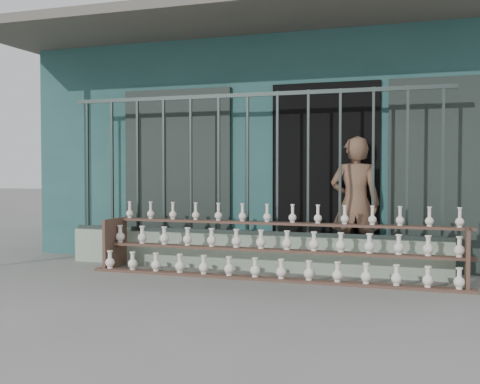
% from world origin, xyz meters
% --- Properties ---
extents(ground, '(60.00, 60.00, 0.00)m').
position_xyz_m(ground, '(0.00, 0.00, 0.00)').
color(ground, slate).
extents(workshop_building, '(7.40, 6.60, 3.21)m').
position_xyz_m(workshop_building, '(0.00, 4.23, 1.62)').
color(workshop_building, '#275251').
rests_on(workshop_building, ground).
extents(parapet_wall, '(5.00, 0.20, 0.45)m').
position_xyz_m(parapet_wall, '(0.00, 1.30, 0.23)').
color(parapet_wall, '#96AD95').
rests_on(parapet_wall, ground).
extents(security_fence, '(5.00, 0.04, 1.80)m').
position_xyz_m(security_fence, '(-0.00, 1.30, 1.35)').
color(security_fence, '#283330').
rests_on(security_fence, parapet_wall).
extents(shelf_rack, '(4.50, 0.68, 0.85)m').
position_xyz_m(shelf_rack, '(0.46, 0.88, 0.36)').
color(shelf_rack, brown).
rests_on(shelf_rack, ground).
extents(elderly_woman, '(0.66, 0.48, 1.69)m').
position_xyz_m(elderly_woman, '(1.31, 1.61, 0.84)').
color(elderly_woman, brown).
rests_on(elderly_woman, ground).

